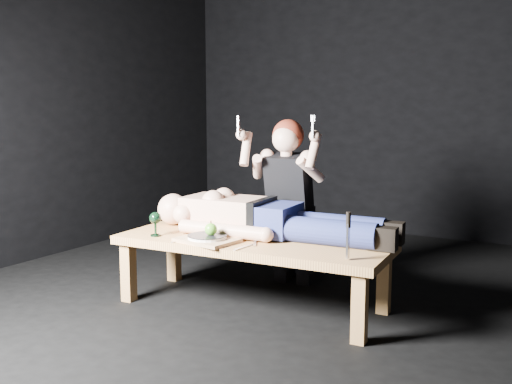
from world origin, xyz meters
TOP-DOWN VIEW (x-y plane):
  - ground at (0.00, 0.00)m, footprint 5.00×5.00m
  - back_wall at (0.00, 2.50)m, footprint 5.00×0.00m
  - table at (-0.27, -0.22)m, footprint 1.80×0.76m
  - lying_man at (-0.22, -0.06)m, footprint 1.94×0.69m
  - kneeling_woman at (-0.27, 0.37)m, footprint 0.70×0.78m
  - serving_tray at (-0.48, -0.42)m, footprint 0.40×0.31m
  - plate at (-0.48, -0.42)m, footprint 0.28×0.28m
  - apple at (-0.45, -0.41)m, footprint 0.08×0.08m
  - goblet at (-0.87, -0.46)m, footprint 0.08×0.08m
  - fork_flat at (-0.65, -0.47)m, footprint 0.02×0.19m
  - knife_flat at (-0.20, -0.44)m, footprint 0.03×0.19m
  - spoon_flat at (-0.20, -0.30)m, footprint 0.11×0.17m
  - carving_knife at (0.45, -0.40)m, footprint 0.04×0.04m

SIDE VIEW (x-z plane):
  - ground at x=0.00m, z-range 0.00..0.00m
  - table at x=-0.27m, z-range 0.00..0.45m
  - fork_flat at x=-0.65m, z-range 0.45..0.46m
  - knife_flat at x=-0.20m, z-range 0.45..0.46m
  - spoon_flat at x=-0.20m, z-range 0.45..0.46m
  - serving_tray at x=-0.48m, z-range 0.45..0.47m
  - plate at x=-0.48m, z-range 0.47..0.49m
  - goblet at x=-0.87m, z-range 0.45..0.61m
  - apple at x=-0.45m, z-range 0.49..0.57m
  - carving_knife at x=0.45m, z-range 0.45..0.72m
  - lying_man at x=-0.22m, z-range 0.45..0.74m
  - kneeling_woman at x=-0.27m, z-range 0.00..1.24m
  - back_wall at x=0.00m, z-range -1.00..4.00m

